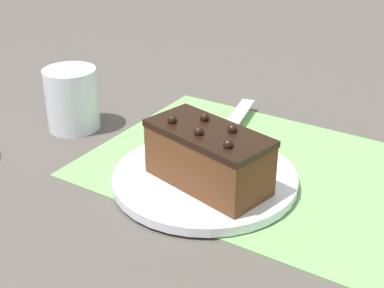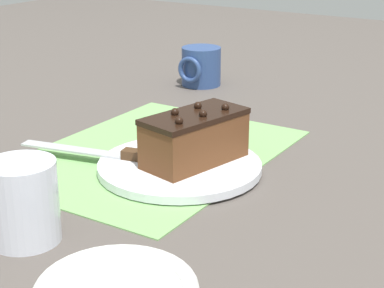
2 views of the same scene
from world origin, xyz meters
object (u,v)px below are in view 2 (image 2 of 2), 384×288
(coffee_mug, at_px, (201,66))
(cake_plate, at_px, (180,166))
(serving_knife, at_px, (122,154))
(drinking_glass, at_px, (23,202))
(chocolate_cake, at_px, (195,138))

(coffee_mug, bearing_deg, cake_plate, 28.05)
(serving_knife, xyz_separation_m, drinking_glass, (0.24, 0.04, 0.03))
(serving_knife, relative_size, drinking_glass, 2.61)
(chocolate_cake, relative_size, drinking_glass, 1.75)
(chocolate_cake, relative_size, serving_knife, 0.67)
(cake_plate, height_order, drinking_glass, drinking_glass)
(cake_plate, bearing_deg, chocolate_cake, 130.55)
(serving_knife, bearing_deg, cake_plate, -83.05)
(cake_plate, distance_m, drinking_glass, 0.27)
(chocolate_cake, distance_m, drinking_glass, 0.29)
(cake_plate, relative_size, serving_knife, 0.95)
(serving_knife, distance_m, coffee_mug, 0.50)
(cake_plate, bearing_deg, drinking_glass, -8.42)
(chocolate_cake, xyz_separation_m, coffee_mug, (-0.43, -0.25, -0.01))
(chocolate_cake, bearing_deg, coffee_mug, -149.45)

